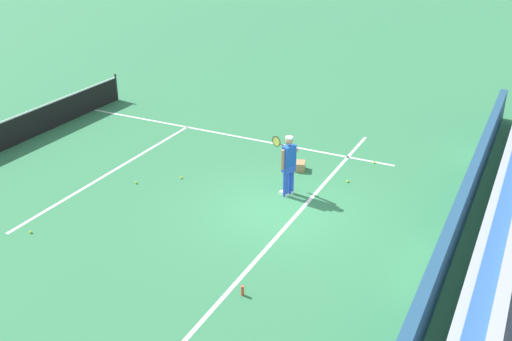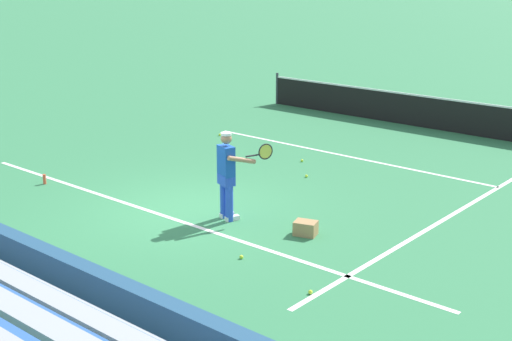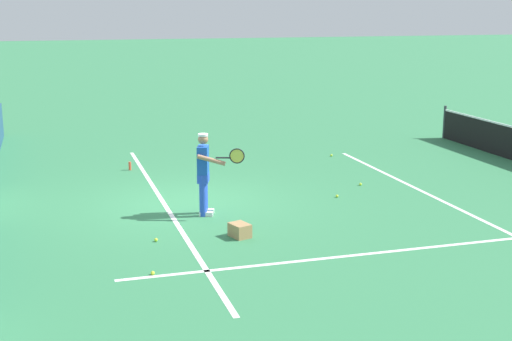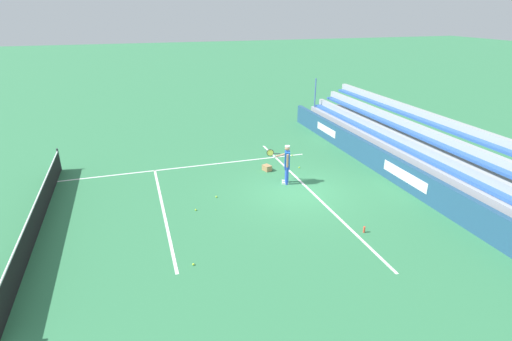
% 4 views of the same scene
% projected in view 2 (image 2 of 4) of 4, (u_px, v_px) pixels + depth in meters
% --- Properties ---
extents(ground_plane, '(160.00, 160.00, 0.00)m').
position_uv_depth(ground_plane, '(188.00, 211.00, 14.17)').
color(ground_plane, '#337A4C').
extents(court_baseline_white, '(12.00, 0.10, 0.01)m').
position_uv_depth(court_baseline_white, '(169.00, 218.00, 13.81)').
color(court_baseline_white, white).
rests_on(court_baseline_white, ground).
extents(court_sideline_white, '(0.10, 12.00, 0.01)m').
position_uv_depth(court_sideline_white, '(470.00, 204.00, 14.54)').
color(court_sideline_white, white).
rests_on(court_sideline_white, ground).
extents(court_service_line_white, '(8.22, 0.10, 0.01)m').
position_uv_depth(court_service_line_white, '(342.00, 155.00, 18.19)').
color(court_service_line_white, white).
rests_on(court_service_line_white, ground).
extents(tennis_player, '(0.81, 0.93, 1.71)m').
position_uv_depth(tennis_player, '(228.00, 175.00, 13.48)').
color(tennis_player, blue).
rests_on(tennis_player, ground).
extents(ball_box_cardboard, '(0.47, 0.41, 0.26)m').
position_uv_depth(ball_box_cardboard, '(306.00, 228.00, 12.91)').
color(ball_box_cardboard, '#A87F51').
rests_on(ball_box_cardboard, ground).
extents(tennis_ball_on_baseline, '(0.07, 0.07, 0.07)m').
position_uv_depth(tennis_ball_on_baseline, '(241.00, 257.00, 11.91)').
color(tennis_ball_on_baseline, '#CCE533').
rests_on(tennis_ball_on_baseline, ground).
extents(tennis_ball_near_player, '(0.07, 0.07, 0.07)m').
position_uv_depth(tennis_ball_near_player, '(302.00, 161.00, 17.59)').
color(tennis_ball_near_player, '#CCE533').
rests_on(tennis_ball_near_player, ground).
extents(tennis_ball_far_left, '(0.07, 0.07, 0.07)m').
position_uv_depth(tennis_ball_far_left, '(220.00, 135.00, 20.17)').
color(tennis_ball_far_left, '#CCE533').
rests_on(tennis_ball_far_left, ground).
extents(tennis_ball_midcourt, '(0.07, 0.07, 0.07)m').
position_uv_depth(tennis_ball_midcourt, '(310.00, 292.00, 10.66)').
color(tennis_ball_midcourt, '#CCE533').
rests_on(tennis_ball_midcourt, ground).
extents(tennis_ball_far_right, '(0.07, 0.07, 0.07)m').
position_uv_depth(tennis_ball_far_right, '(306.00, 176.00, 16.34)').
color(tennis_ball_far_right, '#CCE533').
rests_on(tennis_ball_far_right, ground).
extents(water_bottle, '(0.07, 0.07, 0.22)m').
position_uv_depth(water_bottle, '(44.00, 179.00, 15.84)').
color(water_bottle, '#EA4C33').
rests_on(water_bottle, ground).
extents(tennis_net, '(11.09, 0.09, 1.07)m').
position_uv_depth(tennis_net, '(422.00, 111.00, 21.10)').
color(tennis_net, '#33383D').
rests_on(tennis_net, ground).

